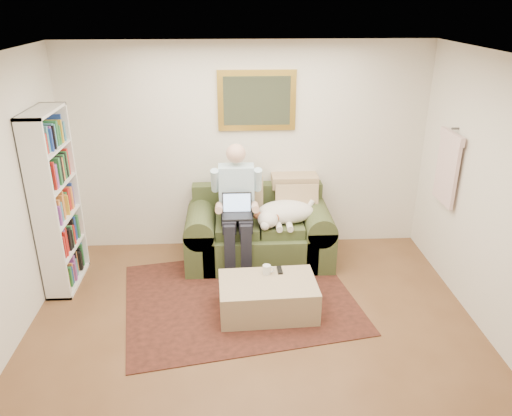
{
  "coord_description": "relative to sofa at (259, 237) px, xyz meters",
  "views": [
    {
      "loc": [
        -0.2,
        -3.5,
        3.05
      ],
      "look_at": [
        0.07,
        1.43,
        0.95
      ],
      "focal_mm": 35.0,
      "sensor_mm": 36.0,
      "label": 1
    }
  ],
  "objects": [
    {
      "name": "hanging_shirt",
      "position": [
        2.06,
        -0.42,
        1.04
      ],
      "size": [
        0.06,
        0.52,
        0.9
      ],
      "primitive_type": null,
      "color": "beige",
      "rests_on": "room_shell"
    },
    {
      "name": "ottoman",
      "position": [
        0.03,
        -1.15,
        -0.13
      ],
      "size": [
        1.02,
        0.67,
        0.36
      ],
      "primitive_type": "cube",
      "rotation": [
        0.0,
        0.0,
        0.04
      ],
      "color": "tan",
      "rests_on": "room_shell"
    },
    {
      "name": "rug",
      "position": [
        -0.26,
        -0.87,
        -0.3
      ],
      "size": [
        2.73,
        2.33,
        0.01
      ],
      "primitive_type": "cube",
      "rotation": [
        0.0,
        0.0,
        0.18
      ],
      "color": "black",
      "rests_on": "room_shell"
    },
    {
      "name": "coffee_mug",
      "position": [
        0.02,
        -0.98,
        0.1
      ],
      "size": [
        0.08,
        0.08,
        0.1
      ],
      "primitive_type": "cylinder",
      "color": "white",
      "rests_on": "ottoman"
    },
    {
      "name": "sofa",
      "position": [
        0.0,
        0.0,
        0.0
      ],
      "size": [
        1.77,
        0.9,
        1.06
      ],
      "color": "#48532C",
      "rests_on": "room_shell"
    },
    {
      "name": "seated_man",
      "position": [
        -0.27,
        -0.16,
        0.44
      ],
      "size": [
        0.58,
        0.83,
        1.49
      ],
      "primitive_type": null,
      "color": "#8CC5D8",
      "rests_on": "sofa"
    },
    {
      "name": "wall_mirror",
      "position": [
        0.0,
        0.45,
        1.59
      ],
      "size": [
        0.94,
        0.04,
        0.72
      ],
      "color": "gold",
      "rests_on": "room_shell"
    },
    {
      "name": "bookshelf",
      "position": [
        -2.23,
        -0.42,
        0.69
      ],
      "size": [
        0.28,
        0.8,
        2.0
      ],
      "primitive_type": null,
      "color": "white",
      "rests_on": "room_shell"
    },
    {
      "name": "sleeping_dog",
      "position": [
        0.32,
        -0.09,
        0.37
      ],
      "size": [
        0.73,
        0.46,
        0.27
      ],
      "primitive_type": null,
      "color": "white",
      "rests_on": "sofa"
    },
    {
      "name": "tv_remote",
      "position": [
        0.17,
        -0.93,
        0.06
      ],
      "size": [
        0.06,
        0.15,
        0.02
      ],
      "primitive_type": "cube",
      "rotation": [
        0.0,
        0.0,
        0.04
      ],
      "color": "black",
      "rests_on": "ottoman"
    },
    {
      "name": "laptop",
      "position": [
        -0.27,
        -0.23,
        0.48
      ],
      "size": [
        0.34,
        0.27,
        0.25
      ],
      "color": "black",
      "rests_on": "seated_man"
    },
    {
      "name": "room_shell",
      "position": [
        -0.13,
        -1.66,
        0.99
      ],
      "size": [
        4.51,
        5.0,
        2.61
      ],
      "color": "brown",
      "rests_on": "ground"
    }
  ]
}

